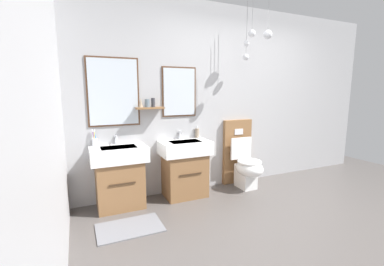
# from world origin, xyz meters

# --- Properties ---
(ground_plane) EXTENTS (6.31, 4.77, 0.10)m
(ground_plane) POSITION_xyz_m (0.00, 0.00, -0.05)
(ground_plane) COLOR #4C4744
(ground_plane) RESTS_ON ground
(wall_back) EXTENTS (5.11, 0.65, 2.66)m
(wall_back) POSITION_xyz_m (-0.02, 1.72, 1.33)
(wall_back) COLOR #A8A8AA
(wall_back) RESTS_ON ground
(wall_left) EXTENTS (0.12, 3.57, 2.66)m
(wall_left) POSITION_xyz_m (-2.50, 0.00, 1.33)
(wall_left) COLOR #A8A8AA
(wall_left) RESTS_ON ground
(bath_mat) EXTENTS (0.68, 0.44, 0.01)m
(bath_mat) POSITION_xyz_m (-1.85, 0.90, 0.01)
(bath_mat) COLOR slate
(bath_mat) RESTS_ON ground
(vanity_sink_left) EXTENTS (0.67, 0.46, 0.77)m
(vanity_sink_left) POSITION_xyz_m (-1.85, 1.47, 0.41)
(vanity_sink_left) COLOR brown
(vanity_sink_left) RESTS_ON ground
(tap_on_left_sink) EXTENTS (0.03, 0.13, 0.11)m
(tap_on_left_sink) POSITION_xyz_m (-1.85, 1.64, 0.84)
(tap_on_left_sink) COLOR silver
(tap_on_left_sink) RESTS_ON vanity_sink_left
(vanity_sink_right) EXTENTS (0.67, 0.46, 0.77)m
(vanity_sink_right) POSITION_xyz_m (-0.98, 1.47, 0.41)
(vanity_sink_right) COLOR brown
(vanity_sink_right) RESTS_ON ground
(tap_on_right_sink) EXTENTS (0.03, 0.13, 0.11)m
(tap_on_right_sink) POSITION_xyz_m (-0.98, 1.64, 0.84)
(tap_on_right_sink) COLOR silver
(tap_on_right_sink) RESTS_ON vanity_sink_right
(toilet) EXTENTS (0.48, 0.62, 1.00)m
(toilet) POSITION_xyz_m (-0.02, 1.46, 0.38)
(toilet) COLOR brown
(toilet) RESTS_ON ground
(toothbrush_cup) EXTENTS (0.07, 0.07, 0.21)m
(toothbrush_cup) POSITION_xyz_m (-2.10, 1.62, 0.83)
(toothbrush_cup) COLOR silver
(toothbrush_cup) RESTS_ON vanity_sink_left
(soap_dispenser) EXTENTS (0.06, 0.06, 0.17)m
(soap_dispenser) POSITION_xyz_m (-0.71, 1.63, 0.84)
(soap_dispenser) COLOR gray
(soap_dispenser) RESTS_ON vanity_sink_right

